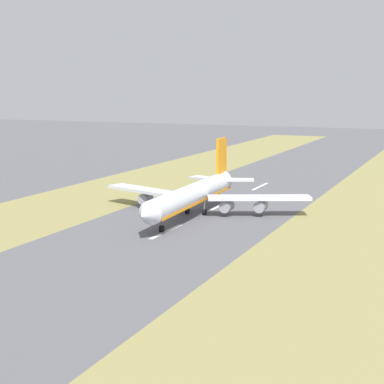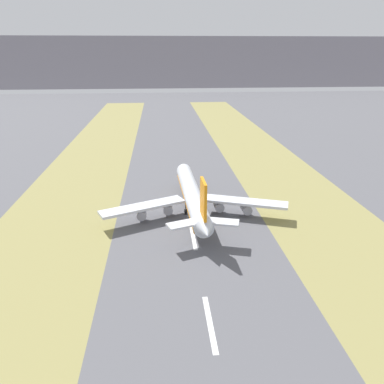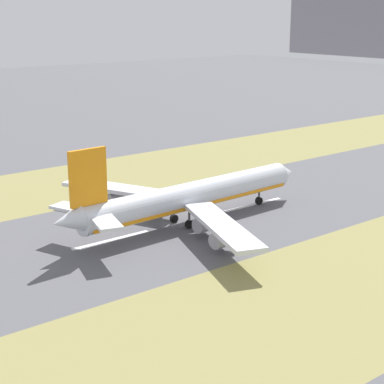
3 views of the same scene
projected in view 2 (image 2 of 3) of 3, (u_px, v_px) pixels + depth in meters
The scene contains 8 objects.
ground_plane at pixel (189, 215), 131.71m from camera, with size 800.00×800.00×0.00m, color #56565B.
grass_median_west at pixel (58, 219), 128.03m from camera, with size 40.00×600.00×0.01m, color olive.
grass_median_east at pixel (313, 210), 135.39m from camera, with size 40.00×600.00×0.01m, color olive.
centreline_dash_near at pixel (210, 323), 79.46m from camera, with size 1.20×18.00×0.01m, color silver.
centreline_dash_mid at pixel (193, 236), 116.69m from camera, with size 1.20×18.00×0.01m, color silver.
centreline_dash_far at pixel (184, 191), 153.92m from camera, with size 1.20×18.00×0.01m, color silver.
airplane_main_jet at pixel (193, 197), 131.52m from camera, with size 64.09×67.16×20.20m.
mountain_ridge at pixel (163, 62), 602.75m from camera, with size 800.00×120.00×72.98m, color gray.
Camera 2 is at (-9.41, -119.87, 54.35)m, focal length 35.00 mm.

